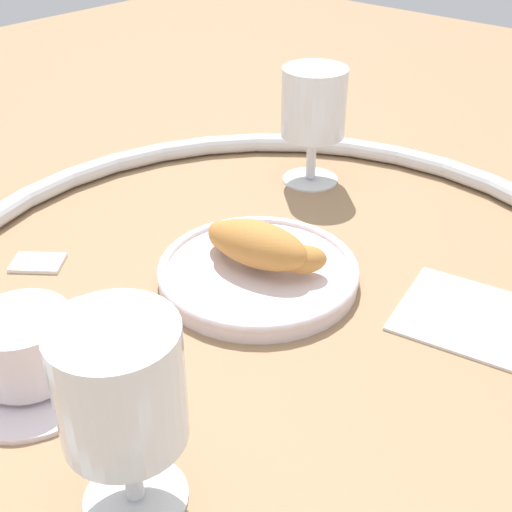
% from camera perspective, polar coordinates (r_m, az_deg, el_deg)
% --- Properties ---
extents(ground_plane, '(2.20, 2.20, 0.00)m').
position_cam_1_polar(ground_plane, '(0.63, 1.84, -2.95)').
color(ground_plane, '#997551').
extents(table_chrome_rim, '(0.68, 0.68, 0.02)m').
position_cam_1_polar(table_chrome_rim, '(0.63, 1.86, -2.06)').
color(table_chrome_rim, silver).
rests_on(table_chrome_rim, ground_plane).
extents(pastry_plate, '(0.19, 0.19, 0.02)m').
position_cam_1_polar(pastry_plate, '(0.64, 0.00, -1.47)').
color(pastry_plate, silver).
rests_on(pastry_plate, ground_plane).
extents(croissant_large, '(0.13, 0.08, 0.04)m').
position_cam_1_polar(croissant_large, '(0.62, 0.15, 0.84)').
color(croissant_large, '#BC7A38').
rests_on(croissant_large, pastry_plate).
extents(coffee_cup_near, '(0.14, 0.14, 0.06)m').
position_cam_1_polar(coffee_cup_near, '(0.55, -18.74, -7.80)').
color(coffee_cup_near, silver).
rests_on(coffee_cup_near, ground_plane).
extents(juice_glass_left, '(0.08, 0.08, 0.14)m').
position_cam_1_polar(juice_glass_left, '(0.80, 4.91, 12.45)').
color(juice_glass_left, white).
rests_on(juice_glass_left, ground_plane).
extents(juice_glass_right, '(0.08, 0.08, 0.14)m').
position_cam_1_polar(juice_glass_right, '(0.40, -11.41, -11.21)').
color(juice_glass_right, white).
rests_on(juice_glass_right, ground_plane).
extents(sugar_packet, '(0.06, 0.06, 0.01)m').
position_cam_1_polar(sugar_packet, '(0.70, -18.06, -0.42)').
color(sugar_packet, white).
rests_on(sugar_packet, ground_plane).
extents(folded_napkin, '(0.13, 0.13, 0.01)m').
position_cam_1_polar(folded_napkin, '(0.63, 17.23, -4.68)').
color(folded_napkin, silver).
rests_on(folded_napkin, ground_plane).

